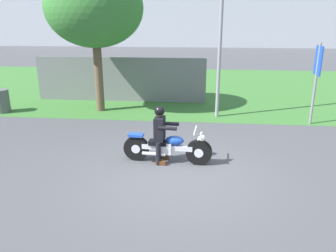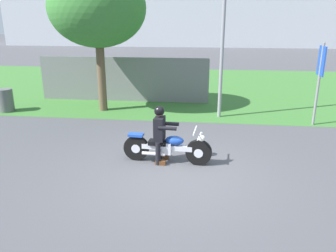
# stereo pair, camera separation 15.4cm
# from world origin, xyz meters

# --- Properties ---
(ground) EXTENTS (120.00, 120.00, 0.00)m
(ground) POSITION_xyz_m (0.00, 0.00, 0.00)
(ground) COLOR #4C4C51
(grass_verge) EXTENTS (60.00, 12.00, 0.01)m
(grass_verge) POSITION_xyz_m (0.00, 9.96, 0.00)
(grass_verge) COLOR #3D7533
(grass_verge) RESTS_ON ground
(motorcycle_lead) EXTENTS (2.13, 0.66, 0.87)m
(motorcycle_lead) POSITION_xyz_m (-0.30, 0.68, 0.38)
(motorcycle_lead) COLOR black
(motorcycle_lead) RESTS_ON ground
(rider_lead) EXTENTS (0.57, 0.49, 1.39)m
(rider_lead) POSITION_xyz_m (-0.47, 0.69, 0.81)
(rider_lead) COLOR black
(rider_lead) RESTS_ON ground
(tree_roadside) EXTENTS (3.36, 3.36, 4.98)m
(tree_roadside) POSITION_xyz_m (-3.26, 5.13, 3.62)
(tree_roadside) COLOR brown
(tree_roadside) RESTS_ON ground
(streetlight_pole) EXTENTS (0.96, 0.20, 5.89)m
(streetlight_pole) POSITION_xyz_m (1.15, 4.75, 3.67)
(streetlight_pole) COLOR gray
(streetlight_pole) RESTS_ON ground
(trash_can) EXTENTS (0.55, 0.55, 0.84)m
(trash_can) POSITION_xyz_m (-6.77, 4.54, 0.42)
(trash_can) COLOR #595E5B
(trash_can) RESTS_ON ground
(sign_banner) EXTENTS (0.08, 0.60, 2.60)m
(sign_banner) POSITION_xyz_m (4.05, 4.19, 1.72)
(sign_banner) COLOR gray
(sign_banner) RESTS_ON ground
(fence_segment) EXTENTS (7.00, 0.06, 1.80)m
(fence_segment) POSITION_xyz_m (-2.85, 6.66, 0.90)
(fence_segment) COLOR slate
(fence_segment) RESTS_ON ground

